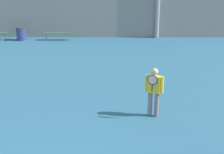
{
  "coord_description": "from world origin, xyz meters",
  "views": [
    {
      "loc": [
        1.37,
        -4.53,
        4.17
      ],
      "look_at": [
        1.3,
        5.66,
        0.89
      ],
      "focal_mm": 50.0,
      "sensor_mm": 36.0,
      "label": 1
    }
  ],
  "objects": [
    {
      "name": "back_fence",
      "position": [
        0.0,
        17.9,
        1.43
      ],
      "size": [
        24.61,
        0.06,
        2.86
      ],
      "color": "gray",
      "rests_on": "ground_plane"
    },
    {
      "name": "trash_bin",
      "position": [
        -5.03,
        16.73,
        0.44
      ],
      "size": [
        0.67,
        0.67,
        0.87
      ],
      "color": "navy",
      "rests_on": "ground_plane"
    },
    {
      "name": "tennis_player",
      "position": [
        2.59,
        4.45,
        0.88
      ],
      "size": [
        0.55,
        0.49,
        1.56
      ],
      "rotation": [
        0.0,
        0.0,
        -0.34
      ],
      "color": "slate",
      "rests_on": "ground_plane"
    },
    {
      "name": "bench_courtside_far",
      "position": [
        -2.52,
        16.74,
        0.46
      ],
      "size": [
        2.01,
        0.4,
        0.5
      ],
      "color": "#28663D",
      "rests_on": "ground_plane"
    }
  ]
}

